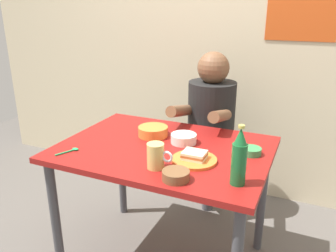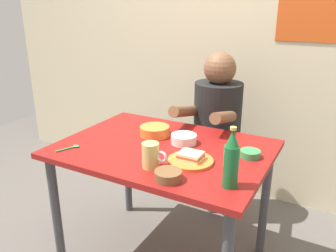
% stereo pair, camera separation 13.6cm
% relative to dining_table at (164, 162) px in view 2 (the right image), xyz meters
% --- Properties ---
extents(wall_back, '(4.40, 0.09, 2.60)m').
position_rel_dining_table_xyz_m(wall_back, '(0.00, 1.05, 0.65)').
color(wall_back, beige).
rests_on(wall_back, ground).
extents(dining_table, '(1.10, 0.80, 0.74)m').
position_rel_dining_table_xyz_m(dining_table, '(0.00, 0.00, 0.00)').
color(dining_table, maroon).
rests_on(dining_table, ground).
extents(stool, '(0.34, 0.34, 0.45)m').
position_rel_dining_table_xyz_m(stool, '(0.07, 0.63, -0.30)').
color(stool, '#4C4C51').
rests_on(stool, ground).
extents(person_seated, '(0.33, 0.56, 0.72)m').
position_rel_dining_table_xyz_m(person_seated, '(0.07, 0.62, 0.12)').
color(person_seated, black).
rests_on(person_seated, stool).
extents(plate_orange, '(0.22, 0.22, 0.01)m').
position_rel_dining_table_xyz_m(plate_orange, '(0.21, -0.10, 0.10)').
color(plate_orange, orange).
rests_on(plate_orange, dining_table).
extents(sandwich, '(0.11, 0.09, 0.04)m').
position_rel_dining_table_xyz_m(sandwich, '(0.21, -0.10, 0.13)').
color(sandwich, beige).
rests_on(sandwich, plate_orange).
extents(beer_mug, '(0.13, 0.08, 0.12)m').
position_rel_dining_table_xyz_m(beer_mug, '(0.07, -0.24, 0.15)').
color(beer_mug, '#D1BC66').
rests_on(beer_mug, dining_table).
extents(beer_bottle, '(0.06, 0.06, 0.26)m').
position_rel_dining_table_xyz_m(beer_bottle, '(0.45, -0.24, 0.21)').
color(beer_bottle, '#19602D').
rests_on(beer_bottle, dining_table).
extents(soup_bowl_orange, '(0.17, 0.17, 0.05)m').
position_rel_dining_table_xyz_m(soup_bowl_orange, '(-0.12, 0.12, 0.12)').
color(soup_bowl_orange, orange).
rests_on(soup_bowl_orange, dining_table).
extents(dip_bowl_green, '(0.10, 0.10, 0.03)m').
position_rel_dining_table_xyz_m(dip_bowl_green, '(0.44, 0.09, 0.11)').
color(dip_bowl_green, '#388C4C').
rests_on(dip_bowl_green, dining_table).
extents(condiment_bowl_brown, '(0.12, 0.12, 0.04)m').
position_rel_dining_table_xyz_m(condiment_bowl_brown, '(0.20, -0.31, 0.12)').
color(condiment_bowl_brown, brown).
rests_on(condiment_bowl_brown, dining_table).
extents(rice_bowl_white, '(0.14, 0.14, 0.05)m').
position_rel_dining_table_xyz_m(rice_bowl_white, '(0.07, 0.09, 0.12)').
color(rice_bowl_white, silver).
rests_on(rice_bowl_white, dining_table).
extents(spoon, '(0.07, 0.11, 0.01)m').
position_rel_dining_table_xyz_m(spoon, '(-0.41, -0.25, 0.10)').
color(spoon, '#26A559').
rests_on(spoon, dining_table).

